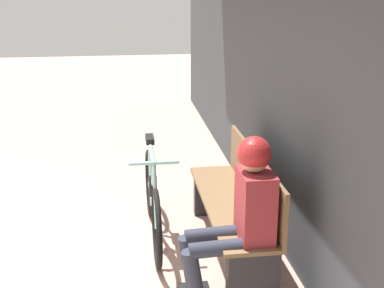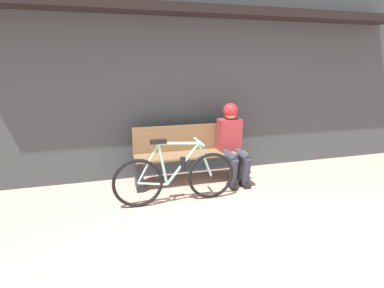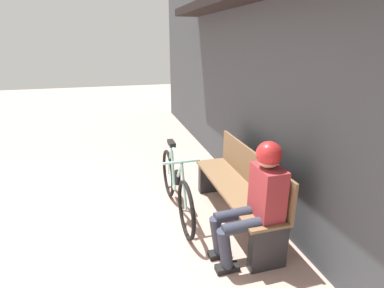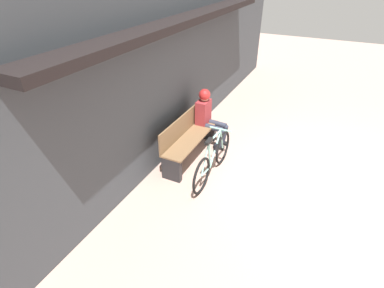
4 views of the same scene
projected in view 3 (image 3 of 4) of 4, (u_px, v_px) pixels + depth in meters
The scene contains 5 objects.
ground_plane at pixel (1, 280), 2.66m from camera, with size 24.00×24.00×0.00m, color tan.
storefront_wall at pixel (301, 80), 2.84m from camera, with size 12.00×0.56×3.20m.
park_bench_near at pixel (239, 190), 3.41m from camera, with size 1.67×0.42×0.86m.
bicycle at pixel (176, 186), 3.60m from camera, with size 1.60×0.40×0.86m.
person_seated at pixel (257, 195), 2.72m from camera, with size 0.34×0.63×1.20m.
Camera 3 is at (2.50, 1.07, 2.02)m, focal length 28.00 mm.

